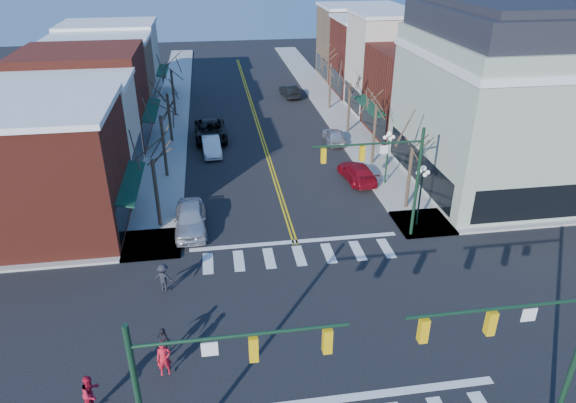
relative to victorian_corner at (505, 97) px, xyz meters
name	(u,v)px	position (x,y,z in m)	size (l,w,h in m)	color
ground	(321,324)	(-16.50, -14.50, -6.66)	(160.00, 160.00, 0.00)	black
sidewalk_left	(164,171)	(-25.25, 5.50, -6.58)	(3.50, 70.00, 0.15)	#9E9B93
sidewalk_right	(372,159)	(-7.75, 5.50, -6.58)	(3.50, 70.00, 0.15)	#9E9B93
bldg_left_brick_a	(36,173)	(-32.00, -2.75, -2.66)	(10.00, 8.50, 8.00)	maroon
bldg_left_stucco_a	(66,135)	(-32.00, 5.00, -2.91)	(10.00, 7.00, 7.50)	beige
bldg_left_brick_b	(86,99)	(-32.00, 13.00, -2.41)	(10.00, 9.00, 8.50)	maroon
bldg_left_tan	(102,80)	(-32.00, 21.25, -2.76)	(10.00, 7.50, 7.80)	#856849
bldg_left_stucco_b	(113,62)	(-32.00, 29.00, -2.56)	(10.00, 8.00, 8.20)	beige
bldg_right_brick_a	(427,93)	(-1.00, 11.25, -2.66)	(10.00, 8.50, 8.00)	maroon
bldg_right_stucco	(399,64)	(-1.00, 19.00, -1.66)	(10.00, 7.00, 10.00)	beige
bldg_right_brick_b	(377,57)	(-1.00, 26.50, -2.41)	(10.00, 8.00, 8.50)	maroon
bldg_right_tan	(359,43)	(-1.00, 34.50, -2.16)	(10.00, 8.00, 9.00)	#856849
victorian_corner	(505,97)	(0.00, 0.00, 0.00)	(12.25, 14.25, 13.30)	#9DA891
traffic_mast_near_left	(199,383)	(-22.05, -21.90, -1.95)	(6.60, 0.28, 7.20)	#14331E
traffic_mast_near_right	(532,344)	(-10.95, -21.90, -1.95)	(6.60, 0.28, 7.20)	#14331E
traffic_mast_far_right	(389,170)	(-10.95, -7.10, -1.95)	(6.60, 0.28, 7.20)	#14331E
lamppost_corner	(421,186)	(-8.30, -6.00, -3.70)	(0.36, 0.36, 4.33)	#14331E
lamppost_midblock	(388,149)	(-8.30, 0.50, -3.70)	(0.36, 0.36, 4.33)	#14331E
tree_left_a	(157,194)	(-24.90, -3.50, -4.28)	(0.24, 0.24, 4.76)	#382B21
tree_left_b	(164,147)	(-24.90, 4.50, -4.14)	(0.24, 0.24, 5.04)	#382B21
tree_left_c	(170,118)	(-24.90, 12.50, -4.38)	(0.24, 0.24, 4.55)	#382B21
tree_left_d	(173,93)	(-24.90, 20.50, -4.21)	(0.24, 0.24, 4.90)	#382B21
tree_right_a	(409,179)	(-8.10, -3.50, -4.35)	(0.24, 0.24, 4.62)	#382B21
tree_right_b	(374,135)	(-8.10, 4.50, -4.07)	(0.24, 0.24, 5.18)	#382B21
tree_right_c	(349,109)	(-8.10, 12.50, -4.24)	(0.24, 0.24, 4.83)	#382B21
tree_right_d	(330,87)	(-8.10, 20.50, -4.17)	(0.24, 0.24, 4.97)	#382B21
car_left_near	(190,219)	(-22.90, -4.26, -5.81)	(1.99, 4.95, 1.69)	silver
car_left_mid	(211,146)	(-21.30, 8.97, -5.95)	(1.51, 4.32, 1.42)	white
car_left_far	(210,131)	(-21.30, 12.60, -5.80)	(2.85, 6.18, 1.72)	black
car_right_near	(357,172)	(-10.21, 1.61, -5.97)	(1.93, 4.74, 1.38)	maroon
car_right_mid	(334,136)	(-10.10, 9.97, -5.96)	(1.64, 4.07, 1.39)	#BCBDC1
car_right_far	(290,91)	(-11.70, 25.83, -5.93)	(1.54, 4.41, 1.45)	black
pedestrian_red_a	(164,358)	(-23.80, -16.74, -5.65)	(0.63, 0.41, 1.72)	red
pedestrian_red_b	(91,393)	(-26.50, -18.24, -5.64)	(0.84, 0.66, 1.74)	#B8132D
pedestrian_dark_a	(164,342)	(-23.89, -15.61, -5.74)	(0.89, 0.37, 1.53)	black
pedestrian_dark_b	(164,278)	(-24.18, -10.72, -5.70)	(1.04, 0.60, 1.62)	black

